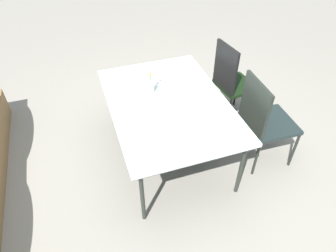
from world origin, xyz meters
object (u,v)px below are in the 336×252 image
dining_table (168,106)px  flower_vase (151,84)px  chair_near_left (263,118)px  chair_near_right (231,80)px

dining_table → flower_vase: (0.22, 0.11, 0.14)m
dining_table → chair_near_left: chair_near_left is taller
chair_near_left → flower_vase: chair_near_left is taller
chair_near_right → dining_table: bearing=-76.2°
chair_near_left → flower_vase: 1.18m
chair_near_left → flower_vase: bearing=-117.6°
chair_near_right → flower_vase: size_ratio=3.70×
dining_table → flower_vase: 0.28m
chair_near_left → flower_vase: (0.58, 1.00, 0.25)m
dining_table → chair_near_right: bearing=-68.5°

